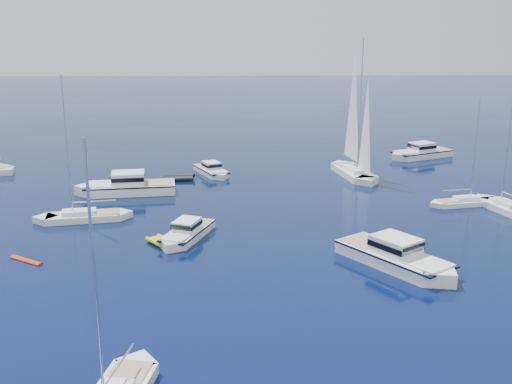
% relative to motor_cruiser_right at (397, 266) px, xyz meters
% --- Properties ---
extents(ground, '(400.00, 400.00, 0.00)m').
position_rel_motor_cruiser_right_xyz_m(ground, '(-8.59, -13.68, 0.00)').
color(ground, '#080E51').
rests_on(ground, ground).
extents(motor_cruiser_right, '(9.59, 11.42, 3.03)m').
position_rel_motor_cruiser_right_xyz_m(motor_cruiser_right, '(0.00, 0.00, 0.00)').
color(motor_cruiser_right, white).
rests_on(motor_cruiser_right, ground).
extents(motor_cruiser_left, '(5.24, 8.70, 2.19)m').
position_rel_motor_cruiser_right_xyz_m(motor_cruiser_left, '(-17.16, 6.85, 0.00)').
color(motor_cruiser_left, white).
rests_on(motor_cruiser_left, ground).
extents(motor_cruiser_centre, '(12.35, 5.16, 3.14)m').
position_rel_motor_cruiser_right_xyz_m(motor_cruiser_centre, '(-25.19, 22.11, 0.00)').
color(motor_cruiser_centre, white).
rests_on(motor_cruiser_centre, ground).
extents(motor_cruiser_distant, '(11.01, 7.53, 2.80)m').
position_rel_motor_cruiser_right_xyz_m(motor_cruiser_distant, '(13.53, 40.16, 0.00)').
color(motor_cruiser_distant, silver).
rests_on(motor_cruiser_distant, ground).
extents(motor_cruiser_horizon, '(5.54, 8.10, 2.06)m').
position_rel_motor_cruiser_right_xyz_m(motor_cruiser_horizon, '(-15.93, 30.82, 0.00)').
color(motor_cruiser_horizon, silver).
rests_on(motor_cruiser_horizon, ground).
extents(sailboat_mid_r, '(5.36, 10.04, 14.31)m').
position_rel_motor_cruiser_right_xyz_m(sailboat_mid_r, '(14.93, 14.15, 0.00)').
color(sailboat_mid_r, silver).
rests_on(sailboat_mid_r, ground).
extents(sailboat_mid_l, '(10.22, 4.34, 14.58)m').
position_rel_motor_cruiser_right_xyz_m(sailboat_mid_l, '(-27.64, 12.39, 0.00)').
color(sailboat_mid_l, silver).
rests_on(sailboat_mid_l, ground).
extents(sailboat_centre, '(8.20, 3.55, 11.68)m').
position_rel_motor_cruiser_right_xyz_m(sailboat_centre, '(11.23, 16.52, 0.00)').
color(sailboat_centre, white).
rests_on(sailboat_centre, ground).
extents(sailboat_sails_r, '(5.40, 12.38, 17.64)m').
position_rel_motor_cruiser_right_xyz_m(sailboat_sails_r, '(1.99, 29.62, 0.00)').
color(sailboat_sails_r, silver).
rests_on(sailboat_sails_r, ground).
extents(tender_yellow, '(3.41, 3.62, 0.95)m').
position_rel_motor_cruiser_right_xyz_m(tender_yellow, '(-19.15, 5.35, 0.00)').
color(tender_yellow, '#D1C60C').
rests_on(tender_yellow, ground).
extents(tender_grey_far, '(3.99, 2.40, 0.95)m').
position_rel_motor_cruiser_right_xyz_m(tender_grey_far, '(-19.91, 28.02, 0.00)').
color(tender_grey_far, black).
rests_on(tender_grey_far, ground).
extents(kayak_orange, '(3.17, 2.32, 0.30)m').
position_rel_motor_cruiser_right_xyz_m(kayak_orange, '(-29.65, 1.85, 0.00)').
color(kayak_orange, red).
rests_on(kayak_orange, ground).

